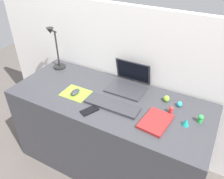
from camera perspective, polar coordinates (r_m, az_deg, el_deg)
ground_plane at (r=2.29m, az=-0.61°, el=-17.20°), size 6.00×6.00×0.00m
back_wall at (r=2.08m, az=4.17°, el=1.73°), size 2.77×0.05×1.36m
desk at (r=2.02m, az=-0.68°, el=-10.65°), size 1.57×0.65×0.74m
laptop at (r=1.88m, az=4.25°, el=2.04°), size 0.30×0.26×0.21m
keyboard at (r=1.69m, az=0.04°, el=-3.86°), size 0.41×0.13×0.02m
mousepad at (r=1.85m, az=-8.93°, el=-0.92°), size 0.21×0.17×0.00m
mouse at (r=1.83m, az=-9.07°, el=-0.63°), size 0.06×0.10×0.03m
cell_phone at (r=1.66m, az=-5.57°, el=-5.19°), size 0.11×0.14×0.01m
desk_lamp at (r=2.14m, az=-13.79°, el=9.55°), size 0.11×0.14×0.40m
notebook_pad at (r=1.58m, az=10.71°, el=-7.77°), size 0.19×0.26×0.02m
toy_figurine_green at (r=1.65m, az=21.03°, el=-6.66°), size 0.04×0.04×0.06m
toy_figurine_red at (r=1.67m, az=14.36°, el=-4.84°), size 0.03×0.03×0.06m
toy_figurine_cyan at (r=1.75m, az=16.33°, el=-3.47°), size 0.04×0.04×0.04m
toy_figurine_teal at (r=1.60m, az=17.80°, el=-7.66°), size 0.05×0.05×0.05m
toy_figurine_lime at (r=1.78m, az=13.29°, el=-2.20°), size 0.04×0.04×0.05m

